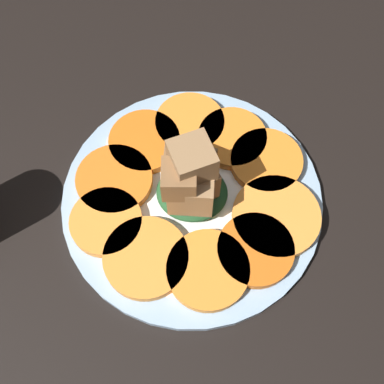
{
  "coord_description": "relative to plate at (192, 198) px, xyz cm",
  "views": [
    {
      "loc": [
        -2.1,
        22.18,
        50.18
      ],
      "look_at": [
        0.0,
        0.0,
        4.1
      ],
      "focal_mm": 45.0,
      "sensor_mm": 36.0,
      "label": 1
    }
  ],
  "objects": [
    {
      "name": "table_slab",
      "position": [
        0.0,
        0.0,
        -1.52
      ],
      "size": [
        120.0,
        120.0,
        2.0
      ],
      "primitive_type": "cube",
      "color": "black",
      "rests_on": "ground"
    },
    {
      "name": "plate",
      "position": [
        0.0,
        0.0,
        0.0
      ],
      "size": [
        28.29,
        28.29,
        1.05
      ],
      "color": "#99B7D1",
      "rests_on": "table_slab"
    },
    {
      "name": "carrot_slice_0",
      "position": [
        -2.38,
        8.24,
        1.14
      ],
      "size": [
        8.36,
        8.36,
        1.13
      ],
      "primitive_type": "cylinder",
      "color": "orange",
      "rests_on": "plate"
    },
    {
      "name": "carrot_slice_1",
      "position": [
        -7.01,
        5.7,
        1.14
      ],
      "size": [
        7.85,
        7.85,
        1.13
      ],
      "primitive_type": "cylinder",
      "color": "orange",
      "rests_on": "plate"
    },
    {
      "name": "carrot_slice_2",
      "position": [
        -9.04,
        1.81,
        1.14
      ],
      "size": [
        9.28,
        9.28,
        1.13
      ],
      "primitive_type": "cylinder",
      "color": "#F99438",
      "rests_on": "plate"
    },
    {
      "name": "carrot_slice_3",
      "position": [
        -7.83,
        -4.77,
        1.14
      ],
      "size": [
        8.02,
        8.02,
        1.13
      ],
      "primitive_type": "cylinder",
      "color": "orange",
      "rests_on": "plate"
    },
    {
      "name": "carrot_slice_4",
      "position": [
        -3.89,
        -7.44,
        1.14
      ],
      "size": [
        7.8,
        7.8,
        1.13
      ],
      "primitive_type": "cylinder",
      "color": "orange",
      "rests_on": "plate"
    },
    {
      "name": "carrot_slice_5",
      "position": [
        1.1,
        -8.99,
        1.14
      ],
      "size": [
        7.99,
        7.99,
        1.13
      ],
      "primitive_type": "cylinder",
      "color": "orange",
      "rests_on": "plate"
    },
    {
      "name": "carrot_slice_6",
      "position": [
        5.97,
        -6.02,
        1.14
      ],
      "size": [
        8.08,
        8.08,
        1.13
      ],
      "primitive_type": "cylinder",
      "color": "orange",
      "rests_on": "plate"
    },
    {
      "name": "carrot_slice_7",
      "position": [
        8.58,
        -0.89,
        1.14
      ],
      "size": [
        8.35,
        8.35,
        1.13
      ],
      "primitive_type": "cylinder",
      "color": "orange",
      "rests_on": "plate"
    },
    {
      "name": "carrot_slice_8",
      "position": [
        8.62,
        4.08,
        1.14
      ],
      "size": [
        7.58,
        7.58,
        1.13
      ],
      "primitive_type": "cylinder",
      "color": "orange",
      "rests_on": "plate"
    },
    {
      "name": "carrot_slice_9",
      "position": [
        3.96,
        7.55,
        1.14
      ],
      "size": [
        8.68,
        8.68,
        1.13
      ],
      "primitive_type": "cylinder",
      "color": "orange",
      "rests_on": "plate"
    },
    {
      "name": "center_pile",
      "position": [
        0.17,
        0.04,
        4.63
      ],
      "size": [
        7.64,
        7.54,
        9.64
      ],
      "color": "#235128",
      "rests_on": "plate"
    },
    {
      "name": "fork",
      "position": [
        0.88,
        -6.08,
        0.78
      ],
      "size": [
        18.03,
        2.49,
        0.4
      ],
      "rotation": [
        0.0,
        0.0,
        0.03
      ],
      "color": "silver",
      "rests_on": "plate"
    }
  ]
}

